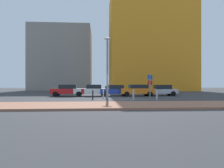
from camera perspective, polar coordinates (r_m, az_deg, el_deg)
The scene contains 16 objects.
ground_plane at distance 20.17m, azimuth 1.76°, elevation -4.51°, with size 120.00×120.00×0.00m, color #38383A.
sidewalk_brick at distance 13.74m, azimuth 4.40°, elevation -6.32°, with size 40.00×4.47×0.14m, color #9E664C.
parked_car_red at distance 25.31m, azimuth -13.06°, elevation -1.81°, with size 4.28×1.98×1.51m.
parked_car_white at distance 25.15m, azimuth -6.05°, elevation -1.86°, with size 4.59×2.18×1.51m.
parked_car_blue at distance 25.17m, azimuth 0.92°, elevation -1.89°, with size 4.09×2.18×1.46m.
parked_car_orange at distance 25.16m, azimuth 7.51°, elevation -1.79°, with size 4.41×2.15×1.51m.
parked_car_silver at distance 26.51m, azimuth 14.43°, elevation -1.78°, with size 4.43×2.26×1.47m.
parking_sign_post at distance 22.41m, azimuth 11.32°, elevation 0.23°, with size 0.60×0.10×2.67m.
parking_meter at distance 20.52m, azimuth -1.80°, elevation -1.93°, with size 0.18×0.14×1.38m.
street_lamp at distance 20.31m, azimuth -1.38°, elevation 6.53°, with size 0.70×0.36×6.57m.
traffic_bollard_near at distance 21.79m, azimuth -2.60°, elevation -2.93°, with size 0.14×0.14×0.94m, color #B7B7BC.
traffic_bollard_mid at distance 18.63m, azimuth 6.43°, elevation -3.27°, with size 0.17×0.17×1.04m, color #B7B7BC.
traffic_bollard_far at distance 19.78m, azimuth -5.79°, elevation -3.21°, with size 0.13×0.13×0.95m, color black.
traffic_bollard_edge at distance 19.38m, azimuth 13.32°, elevation -3.24°, with size 0.18×0.18×0.98m, color #B7B7BC.
building_colorful_midrise at distance 48.62m, azimuth 11.27°, elevation 11.54°, with size 19.51×12.18×22.65m, color orange.
building_under_construction at distance 53.21m, azimuth -14.53°, elevation 7.07°, with size 15.07×12.04×16.28m, color gray.
Camera 1 is at (-1.95, -20.01, 1.58)m, focal length 30.48 mm.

